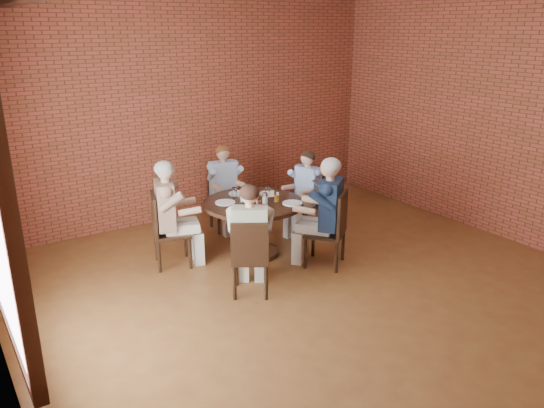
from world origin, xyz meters
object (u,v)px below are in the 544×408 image
diner_b (225,189)px  diner_e (326,213)px  chair_b (223,196)px  chair_e (333,227)px  smartphone (294,202)px  chair_c (164,227)px  chair_a (308,201)px  diner_c (171,214)px  diner_a (305,194)px  dining_table (254,217)px  diner_d (250,240)px  chair_d (250,255)px

diner_b → diner_e: (0.45, -1.81, 0.06)m
chair_b → chair_e: chair_e is taller
smartphone → chair_c: bearing=149.7°
chair_e → diner_e: (-0.06, 0.08, 0.18)m
chair_a → diner_e: bearing=-38.6°
chair_a → diner_c: 2.13m
diner_b → smartphone: bearing=-70.5°
diner_a → chair_a: bearing=90.0°
dining_table → chair_b: (0.15, 1.12, -0.03)m
chair_b → chair_c: 1.49m
diner_c → diner_d: size_ratio=1.05×
chair_b → smartphone: (0.27, -1.44, 0.26)m
diner_c → chair_a: bearing=-75.4°
chair_c → chair_e: (1.76, -1.17, 0.01)m
diner_a → diner_c: diner_c is taller
chair_c → chair_e: size_ratio=0.98×
diner_b → chair_d: (-0.79, -2.00, -0.14)m
chair_a → diner_d: 2.03m
diner_b → chair_e: size_ratio=1.31×
chair_c → diner_c: diner_c is taller
chair_c → chair_d: size_ratio=1.04×
chair_d → chair_b: bearing=-77.2°
chair_b → smartphone: bearing=-71.6°
dining_table → chair_b: chair_b is taller
chair_b → smartphone: chair_b is taller
chair_a → diner_a: diner_a is taller
chair_b → chair_c: size_ratio=0.95×
dining_table → diner_e: diner_e is taller
diner_a → diner_b: bearing=-145.4°
diner_a → chair_d: 2.04m
dining_table → diner_d: bearing=-123.7°
chair_b → diner_c: bearing=-137.8°
chair_d → chair_a: bearing=-111.6°
dining_table → diner_b: bearing=82.2°
dining_table → chair_d: size_ratio=1.42×
diner_b → diner_d: size_ratio=0.98×
chair_c → diner_d: 1.34m
chair_a → chair_b: (-0.93, 0.89, 0.01)m
diner_a → chair_d: (-1.66, -1.18, -0.12)m
chair_b → chair_e: bearing=-68.0°
chair_c → diner_c: bearing=-90.0°
chair_b → diner_d: 2.16m
diner_a → diner_d: diner_d is taller
chair_d → diner_d: 0.17m
diner_b → diner_e: size_ratio=0.91×
chair_e → diner_a: bearing=-146.9°
chair_d → diner_d: (0.04, 0.07, 0.15)m
chair_c → smartphone: bearing=-96.3°
diner_c → diner_b: bearing=-41.3°
diner_a → dining_table: bearing=-90.0°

